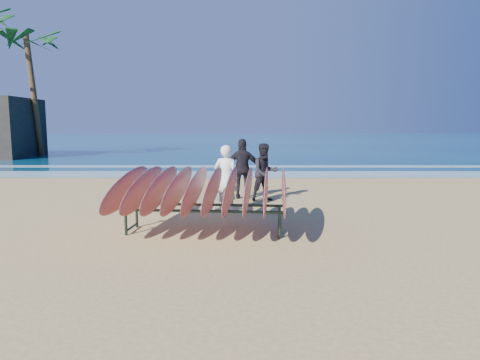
{
  "coord_description": "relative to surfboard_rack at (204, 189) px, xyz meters",
  "views": [
    {
      "loc": [
        0.02,
        -8.24,
        2.12
      ],
      "look_at": [
        0.0,
        0.8,
        0.95
      ],
      "focal_mm": 32.0,
      "sensor_mm": 36.0,
      "label": 1
    }
  ],
  "objects": [
    {
      "name": "ground",
      "position": [
        0.7,
        -0.02,
        -0.87
      ],
      "size": [
        120.0,
        120.0,
        0.0
      ],
      "primitive_type": "plane",
      "color": "tan",
      "rests_on": "ground"
    },
    {
      "name": "ocean",
      "position": [
        0.7,
        54.98,
        -0.86
      ],
      "size": [
        160.0,
        160.0,
        0.0
      ],
      "primitive_type": "plane",
      "color": "navy",
      "rests_on": "ground"
    },
    {
      "name": "foam_near",
      "position": [
        0.7,
        9.98,
        -0.86
      ],
      "size": [
        160.0,
        160.0,
        0.0
      ],
      "primitive_type": "plane",
      "color": "white",
      "rests_on": "ground"
    },
    {
      "name": "foam_far",
      "position": [
        0.7,
        13.48,
        -0.86
      ],
      "size": [
        160.0,
        160.0,
        0.0
      ],
      "primitive_type": "plane",
      "color": "white",
      "rests_on": "ground"
    },
    {
      "name": "surfboard_rack",
      "position": [
        0.0,
        0.0,
        0.0
      ],
      "size": [
        3.39,
        3.11,
        1.36
      ],
      "rotation": [
        0.0,
        0.0,
        -0.08
      ],
      "color": "#1C2D22",
      "rests_on": "ground"
    },
    {
      "name": "person_white",
      "position": [
        0.35,
        2.18,
        -0.05
      ],
      "size": [
        0.67,
        0.51,
        1.63
      ],
      "primitive_type": "imported",
      "rotation": [
        0.0,
        0.0,
        2.92
      ],
      "color": "white",
      "rests_on": "ground"
    },
    {
      "name": "person_dark_a",
      "position": [
        1.39,
        3.57,
        -0.06
      ],
      "size": [
        0.95,
        0.84,
        1.61
      ],
      "primitive_type": "imported",
      "rotation": [
        0.0,
        0.0,
        0.36
      ],
      "color": "black",
      "rests_on": "ground"
    },
    {
      "name": "person_dark_b",
      "position": [
        0.77,
        3.96,
        -0.0
      ],
      "size": [
        1.01,
        0.43,
        1.72
      ],
      "primitive_type": "imported",
      "rotation": [
        0.0,
        0.0,
        3.14
      ],
      "color": "black",
      "rests_on": "ground"
    },
    {
      "name": "palm_mid",
      "position": [
        -12.81,
        20.09,
        6.49
      ],
      "size": [
        5.2,
        5.2,
        8.21
      ],
      "color": "brown",
      "rests_on": "ground"
    }
  ]
}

